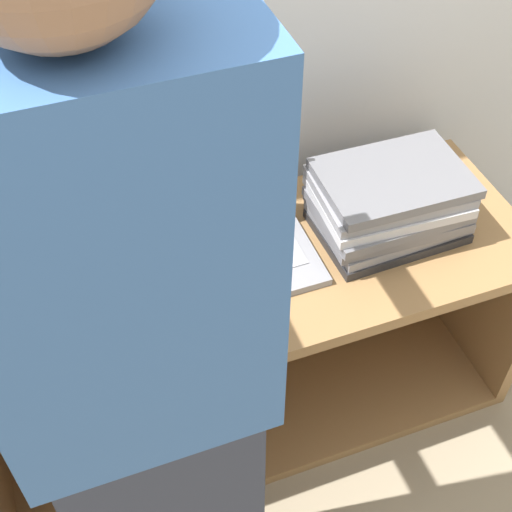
% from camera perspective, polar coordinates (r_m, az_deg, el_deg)
% --- Properties ---
extents(ground_plane, '(12.00, 12.00, 0.00)m').
position_cam_1_polar(ground_plane, '(2.06, 1.87, -17.49)').
color(ground_plane, gray).
extents(cart, '(1.45, 0.53, 0.60)m').
position_cam_1_polar(cart, '(1.97, -1.45, -5.53)').
color(cart, olive).
rests_on(cart, ground_plane).
extents(laptop_open, '(0.35, 0.30, 0.26)m').
position_cam_1_polar(laptop_open, '(1.69, -1.51, 1.43)').
color(laptop_open, gray).
rests_on(laptop_open, cart).
extents(laptop_stack_left, '(0.37, 0.27, 0.18)m').
position_cam_1_polar(laptop_stack_left, '(1.60, -13.84, -2.16)').
color(laptop_stack_left, slate).
rests_on(laptop_stack_left, cart).
extents(laptop_stack_right, '(0.37, 0.27, 0.18)m').
position_cam_1_polar(laptop_stack_right, '(1.76, 10.56, 4.20)').
color(laptop_stack_right, '#232326').
rests_on(laptop_stack_right, cart).
extents(person, '(0.40, 0.53, 1.74)m').
position_cam_1_polar(person, '(1.17, -9.03, -10.95)').
color(person, '#2D3342').
rests_on(person, ground_plane).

